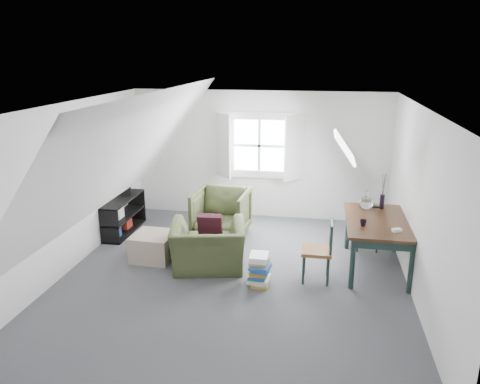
% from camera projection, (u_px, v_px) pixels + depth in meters
% --- Properties ---
extents(floor, '(5.50, 5.50, 0.00)m').
position_uv_depth(floor, '(234.00, 276.00, 6.93)').
color(floor, '#46464A').
rests_on(floor, ground).
extents(ceiling, '(5.50, 5.50, 0.00)m').
position_uv_depth(ceiling, '(233.00, 106.00, 6.21)').
color(ceiling, white).
rests_on(ceiling, wall_back).
extents(wall_back, '(5.00, 0.00, 5.00)m').
position_uv_depth(wall_back, '(259.00, 155.00, 9.16)').
color(wall_back, silver).
rests_on(wall_back, ground).
extents(wall_front, '(5.00, 0.00, 5.00)m').
position_uv_depth(wall_front, '(173.00, 290.00, 3.97)').
color(wall_front, silver).
rests_on(wall_front, ground).
extents(wall_left, '(0.00, 5.50, 5.50)m').
position_uv_depth(wall_left, '(69.00, 187.00, 6.98)').
color(wall_left, silver).
rests_on(wall_left, ground).
extents(wall_right, '(0.00, 5.50, 5.50)m').
position_uv_depth(wall_right, '(420.00, 206.00, 6.15)').
color(wall_right, silver).
rests_on(wall_right, ground).
extents(slope_left, '(3.19, 5.50, 4.48)m').
position_uv_depth(slope_left, '(127.00, 155.00, 6.68)').
color(slope_left, white).
rests_on(slope_left, wall_left).
extents(slope_right, '(3.19, 5.50, 4.48)m').
position_uv_depth(slope_right, '(348.00, 164.00, 6.16)').
color(slope_right, white).
rests_on(slope_right, wall_right).
extents(dormer_window, '(1.71, 0.35, 1.30)m').
position_uv_depth(dormer_window, '(259.00, 146.00, 9.04)').
color(dormer_window, white).
rests_on(dormer_window, wall_back).
extents(skylight, '(0.35, 0.75, 0.47)m').
position_uv_depth(skylight, '(345.00, 147.00, 7.40)').
color(skylight, white).
rests_on(skylight, slope_right).
extents(armchair_near, '(1.28, 1.17, 0.71)m').
position_uv_depth(armchair_near, '(208.00, 268.00, 7.21)').
color(armchair_near, '#3A4322').
rests_on(armchair_near, floor).
extents(armchair_far, '(0.98, 1.00, 0.86)m').
position_uv_depth(armchair_far, '(221.00, 236.00, 8.47)').
color(armchair_far, '#3A4322').
rests_on(armchair_far, floor).
extents(throw_pillow, '(0.39, 0.24, 0.39)m').
position_uv_depth(throw_pillow, '(210.00, 225.00, 7.17)').
color(throw_pillow, '#3B101F').
rests_on(throw_pillow, armchair_near).
extents(ottoman, '(0.65, 0.65, 0.42)m').
position_uv_depth(ottoman, '(154.00, 246.00, 7.48)').
color(ottoman, tan).
rests_on(ottoman, floor).
extents(dining_table, '(0.95, 1.59, 0.79)m').
position_uv_depth(dining_table, '(378.00, 226.00, 6.99)').
color(dining_table, '#351E11').
rests_on(dining_table, floor).
extents(demijohn, '(0.21, 0.21, 0.30)m').
position_uv_depth(demijohn, '(366.00, 202.00, 7.38)').
color(demijohn, silver).
rests_on(demijohn, dining_table).
extents(vase_twigs, '(0.07, 0.08, 0.58)m').
position_uv_depth(vase_twigs, '(382.00, 201.00, 7.43)').
color(vase_twigs, black).
rests_on(vase_twigs, dining_table).
extents(cup, '(0.13, 0.13, 0.09)m').
position_uv_depth(cup, '(363.00, 226.00, 6.72)').
color(cup, black).
rests_on(cup, dining_table).
extents(paper_box, '(0.15, 0.12, 0.04)m').
position_uv_depth(paper_box, '(397.00, 230.00, 6.50)').
color(paper_box, white).
rests_on(paper_box, dining_table).
extents(dining_chair_far, '(0.38, 0.38, 0.82)m').
position_uv_depth(dining_chair_far, '(368.00, 225.00, 7.77)').
color(dining_chair_far, brown).
rests_on(dining_chair_far, floor).
extents(dining_chair_near, '(0.43, 0.43, 0.91)m').
position_uv_depth(dining_chair_near, '(319.00, 250.00, 6.70)').
color(dining_chair_near, brown).
rests_on(dining_chair_near, floor).
extents(media_shelf, '(0.42, 1.26, 0.64)m').
position_uv_depth(media_shelf, '(121.00, 217.00, 8.56)').
color(media_shelf, black).
rests_on(media_shelf, floor).
extents(electronics_box, '(0.25, 0.30, 0.20)m').
position_uv_depth(electronics_box, '(126.00, 190.00, 8.71)').
color(electronics_box, black).
rests_on(electronics_box, media_shelf).
extents(magazine_stack, '(0.34, 0.40, 0.45)m').
position_uv_depth(magazine_stack, '(259.00, 270.00, 6.63)').
color(magazine_stack, '#B29933').
rests_on(magazine_stack, floor).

